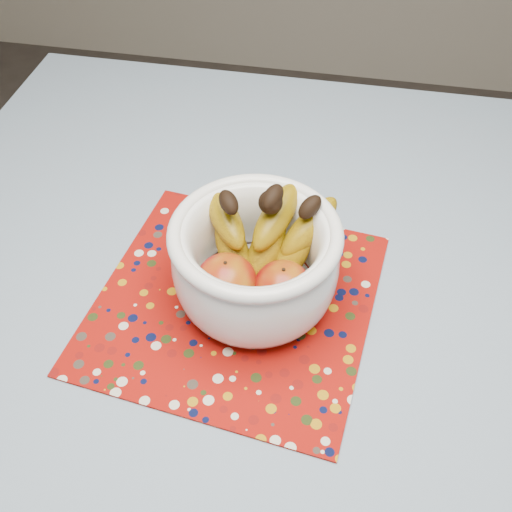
# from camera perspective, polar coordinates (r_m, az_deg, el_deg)

# --- Properties ---
(table) EXTENTS (1.20, 1.20, 0.75)m
(table) POSITION_cam_1_polar(r_m,az_deg,el_deg) (0.96, 2.20, -8.83)
(table) COLOR brown
(table) RESTS_ON ground
(tablecloth) EXTENTS (1.32, 1.32, 0.01)m
(tablecloth) POSITION_cam_1_polar(r_m,az_deg,el_deg) (0.89, 2.35, -5.91)
(tablecloth) COLOR slate
(tablecloth) RESTS_ON table
(placemat) EXTENTS (0.45, 0.45, 0.00)m
(placemat) POSITION_cam_1_polar(r_m,az_deg,el_deg) (0.90, -2.03, -4.33)
(placemat) COLOR maroon
(placemat) RESTS_ON tablecloth
(fruit_bowl) EXTENTS (0.28, 0.25, 0.19)m
(fruit_bowl) POSITION_cam_1_polar(r_m,az_deg,el_deg) (0.85, 0.31, 0.23)
(fruit_bowl) COLOR white
(fruit_bowl) RESTS_ON placemat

